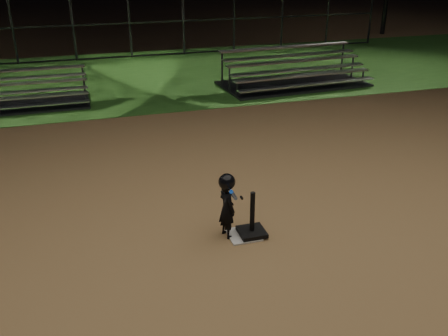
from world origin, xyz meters
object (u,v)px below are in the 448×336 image
child_batter (227,204)px  bleacher_left (19,100)px  bleacher_right (294,78)px  batting_tee (252,227)px  home_plate (244,235)px

child_batter → bleacher_left: 8.31m
bleacher_left → bleacher_right: size_ratio=0.79×
batting_tee → child_batter: bearing=165.1°
child_batter → bleacher_right: (4.38, 7.50, -0.31)m
home_plate → child_batter: 0.57m
batting_tee → child_batter: size_ratio=0.68×
child_batter → bleacher_right: 8.69m
home_plate → bleacher_right: (4.15, 7.57, 0.21)m
batting_tee → bleacher_left: bearing=115.7°
home_plate → bleacher_left: bleacher_left is taller
home_plate → batting_tee: (0.12, -0.02, 0.13)m
batting_tee → bleacher_right: bleacher_right is taller
child_batter → bleacher_left: (-3.34, 7.60, -0.35)m
home_plate → bleacher_right: bearing=61.3°
child_batter → bleacher_left: child_batter is taller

